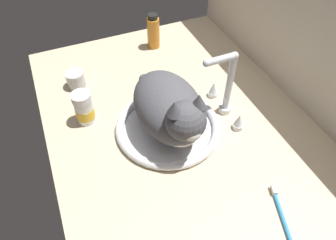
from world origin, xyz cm
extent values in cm
cube|color=#CCB793|center=(0.00, 0.00, 1.50)|extent=(114.14, 77.92, 3.00)
cube|color=beige|center=(0.00, 40.16, 21.86)|extent=(114.14, 2.40, 43.72)
torus|color=white|center=(-0.80, -4.07, 4.24)|extent=(31.57, 31.57, 2.48)
cylinder|color=white|center=(-0.80, -4.07, 3.30)|extent=(27.85, 27.85, 0.60)
cylinder|color=silver|center=(-0.80, 15.54, 3.95)|extent=(4.00, 4.00, 1.91)
cylinder|color=silver|center=(-0.80, 15.54, 14.63)|extent=(2.00, 2.00, 19.45)
sphere|color=silver|center=(-0.80, 15.54, 24.36)|extent=(2.20, 2.20, 2.20)
cylinder|color=silver|center=(-0.80, 11.24, 24.36)|extent=(2.00, 8.61, 2.00)
sphere|color=silver|center=(-0.80, 6.94, 24.36)|extent=(2.10, 2.10, 2.10)
cylinder|color=silver|center=(-8.66, 15.54, 3.80)|extent=(3.20, 3.20, 1.60)
cone|color=silver|center=(-8.66, 15.54, 6.63)|extent=(2.88, 2.88, 4.06)
cylinder|color=silver|center=(7.05, 15.54, 3.80)|extent=(3.20, 3.20, 1.60)
cone|color=silver|center=(7.05, 15.54, 6.63)|extent=(2.88, 2.88, 4.06)
ellipsoid|color=#4C4C51|center=(-0.80, -4.07, 12.75)|extent=(28.00, 18.35, 14.53)
sphere|color=#4C4C51|center=(10.36, -4.02, 17.74)|extent=(10.50, 10.50, 10.50)
cone|color=#4C4C51|center=(10.35, -0.87, 23.38)|extent=(3.99, 3.99, 3.94)
cone|color=#4C4C51|center=(10.38, -7.17, 23.38)|extent=(3.99, 3.99, 3.94)
ellipsoid|color=silver|center=(14.30, -4.01, 16.69)|extent=(3.17, 4.42, 3.36)
ellipsoid|color=silver|center=(8.97, -4.03, 12.02)|extent=(7.86, 10.06, 7.99)
cylinder|color=#4C4C51|center=(-16.24, -4.14, 7.08)|extent=(11.34, 3.25, 3.20)
cylinder|color=white|center=(-13.95, -25.86, 7.25)|extent=(5.46, 5.46, 8.50)
cylinder|color=gold|center=(-13.95, -25.86, 6.57)|extent=(5.62, 5.62, 3.40)
cylinder|color=white|center=(-13.95, -25.86, 12.69)|extent=(5.73, 5.73, 2.38)
cylinder|color=#B2B5BA|center=(-31.47, -25.27, 5.34)|extent=(6.11, 6.11, 4.68)
cylinder|color=silver|center=(-31.47, -25.27, 8.18)|extent=(6.24, 6.24, 1.00)
cylinder|color=#C67A23|center=(-43.62, 7.95, 8.96)|extent=(4.81, 4.81, 11.93)
cylinder|color=black|center=(-43.62, 7.95, 15.83)|extent=(3.61, 3.61, 1.80)
cylinder|color=#338CD1|center=(38.58, 9.28, 3.50)|extent=(15.96, 6.33, 1.00)
cube|color=white|center=(29.53, 12.39, 4.10)|extent=(2.85, 1.98, 1.20)
camera|label=1|loc=(56.69, -28.49, 74.05)|focal=33.31mm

